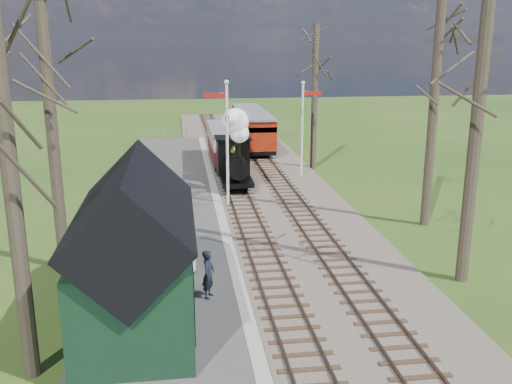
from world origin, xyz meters
TOP-DOWN VIEW (x-y plane):
  - distant_hills at (1.40, 64.38)m, footprint 114.40×48.00m
  - ballast_bed at (1.30, 22.00)m, footprint 8.00×60.00m
  - track_near at (0.00, 22.00)m, footprint 1.60×60.00m
  - track_far at (2.60, 22.00)m, footprint 1.60×60.00m
  - platform at (-3.50, 14.00)m, footprint 5.00×44.00m
  - coping_strip at (-1.20, 14.00)m, footprint 0.40×44.00m
  - station_shed at (-4.30, 4.00)m, footprint 3.25×6.30m
  - semaphore_near at (-0.77, 16.00)m, footprint 1.22×0.24m
  - semaphore_far at (4.37, 22.00)m, footprint 1.22×0.24m
  - bare_trees at (1.33, 10.10)m, footprint 15.51×22.39m
  - fence_line at (0.30, 36.00)m, footprint 12.60×0.08m
  - locomotive at (-0.01, 19.40)m, footprint 1.78×4.16m
  - coach at (0.00, 25.46)m, footprint 2.08×7.14m
  - red_carriage_a at (2.60, 29.21)m, footprint 2.14×5.31m
  - red_carriage_b at (2.60, 34.71)m, footprint 2.14×5.31m
  - sign_board at (-2.77, 7.08)m, footprint 0.42×0.81m
  - bench at (-3.09, 4.95)m, footprint 0.59×1.43m
  - person at (-2.24, 5.41)m, footprint 0.56×0.66m

SIDE VIEW (x-z plane):
  - distant_hills at x=1.40m, z-range -27.22..-5.20m
  - ballast_bed at x=1.30m, z-range 0.00..0.10m
  - track_near at x=0.00m, z-range 0.02..0.17m
  - track_far at x=2.60m, z-range 0.02..0.17m
  - platform at x=-3.50m, z-range 0.00..0.20m
  - coping_strip at x=-1.20m, z-range 0.00..0.21m
  - fence_line at x=0.30m, z-range 0.05..1.05m
  - bench at x=-3.09m, z-range 0.17..0.97m
  - sign_board at x=-2.77m, z-range 0.20..1.44m
  - person at x=-2.24m, z-range 0.20..1.75m
  - coach at x=0.00m, z-range 0.41..2.60m
  - red_carriage_a at x=2.60m, z-range 0.42..2.68m
  - red_carriage_b at x=2.60m, z-range 0.42..2.68m
  - locomotive at x=-0.01m, z-range -0.17..4.29m
  - station_shed at x=-4.30m, z-range -0.12..4.66m
  - semaphore_far at x=4.37m, z-range 0.49..6.21m
  - semaphore_near at x=-0.77m, z-range 0.51..6.73m
  - bare_trees at x=1.33m, z-range -0.79..11.21m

